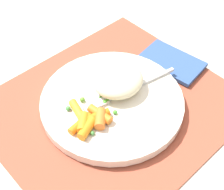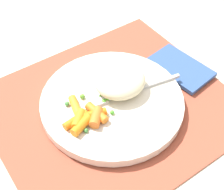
{
  "view_description": "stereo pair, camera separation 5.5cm",
  "coord_description": "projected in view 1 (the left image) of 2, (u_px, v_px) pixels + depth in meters",
  "views": [
    {
      "loc": [
        0.27,
        0.29,
        0.46
      ],
      "look_at": [
        0.0,
        0.0,
        0.03
      ],
      "focal_mm": 53.38,
      "sensor_mm": 36.0,
      "label": 1
    },
    {
      "loc": [
        0.22,
        0.32,
        0.46
      ],
      "look_at": [
        0.0,
        0.0,
        0.03
      ],
      "focal_mm": 53.38,
      "sensor_mm": 36.0,
      "label": 2
    }
  ],
  "objects": [
    {
      "name": "ground_plane",
      "position": [
        112.0,
        107.0,
        0.61
      ],
      "size": [
        2.4,
        2.4,
        0.0
      ],
      "primitive_type": "plane",
      "color": "beige"
    },
    {
      "name": "placemat",
      "position": [
        112.0,
        106.0,
        0.6
      ],
      "size": [
        0.42,
        0.37,
        0.01
      ],
      "primitive_type": "cube",
      "color": "#9E4733",
      "rests_on": "ground_plane"
    },
    {
      "name": "plate",
      "position": [
        112.0,
        102.0,
        0.6
      ],
      "size": [
        0.26,
        0.26,
        0.02
      ],
      "primitive_type": "cylinder",
      "color": "silver",
      "rests_on": "placemat"
    },
    {
      "name": "rice_mound",
      "position": [
        118.0,
        80.0,
        0.59
      ],
      "size": [
        0.09,
        0.09,
        0.04
      ],
      "primitive_type": "ellipsoid",
      "color": "beige",
      "rests_on": "plate"
    },
    {
      "name": "carrot_portion",
      "position": [
        90.0,
        119.0,
        0.55
      ],
      "size": [
        0.08,
        0.08,
        0.02
      ],
      "color": "orange",
      "rests_on": "plate"
    },
    {
      "name": "pea_scatter",
      "position": [
        87.0,
        110.0,
        0.57
      ],
      "size": [
        0.08,
        0.08,
        0.01
      ],
      "color": "#599A2E",
      "rests_on": "plate"
    },
    {
      "name": "fork",
      "position": [
        122.0,
        93.0,
        0.59
      ],
      "size": [
        0.19,
        0.05,
        0.01
      ],
      "color": "silver",
      "rests_on": "plate"
    },
    {
      "name": "napkin",
      "position": [
        172.0,
        62.0,
        0.67
      ],
      "size": [
        0.09,
        0.13,
        0.01
      ],
      "primitive_type": "cube",
      "rotation": [
        0.0,
        0.0,
        0.14
      ],
      "color": "#33518C",
      "rests_on": "placemat"
    }
  ]
}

